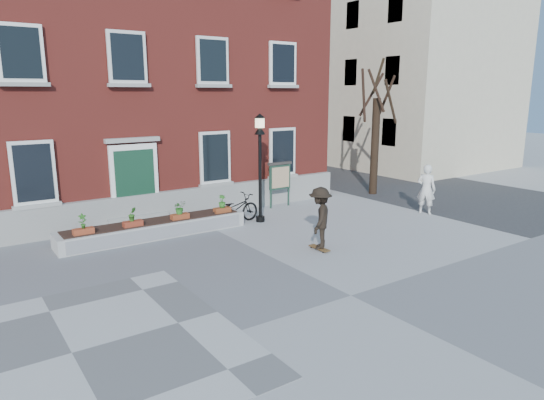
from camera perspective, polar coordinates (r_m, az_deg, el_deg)
ground at (r=11.72m, az=9.28°, el=-11.04°), size 100.00×100.00×0.00m
checker_patch at (r=9.96m, az=-22.49°, el=-16.31°), size 6.00×6.00×0.01m
bicycle at (r=17.55m, az=-4.39°, el=-1.07°), size 2.09×0.92×1.06m
parked_car at (r=30.44m, az=1.96°, el=5.19°), size 3.11×4.84×1.51m
bystander at (r=19.74m, az=17.69°, el=1.21°), size 0.72×0.84×1.95m
brick_building at (r=22.41m, az=-20.98°, el=15.98°), size 18.40×10.85×12.60m
planter_assembly at (r=16.44m, az=-13.56°, el=-3.15°), size 6.20×1.12×1.15m
bare_tree at (r=22.87m, az=12.07°, el=7.61°), size 1.83×1.83×6.16m
side_street at (r=37.56m, az=8.72°, el=16.03°), size 15.20×36.00×14.50m
lamp_post at (r=17.40m, az=-1.43°, el=5.56°), size 0.40×0.40×3.93m
notice_board at (r=19.90m, az=0.93°, el=2.74°), size 1.10×0.16×1.87m
skateboarder at (r=14.50m, az=5.68°, el=-2.12°), size 1.35×1.31×1.93m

